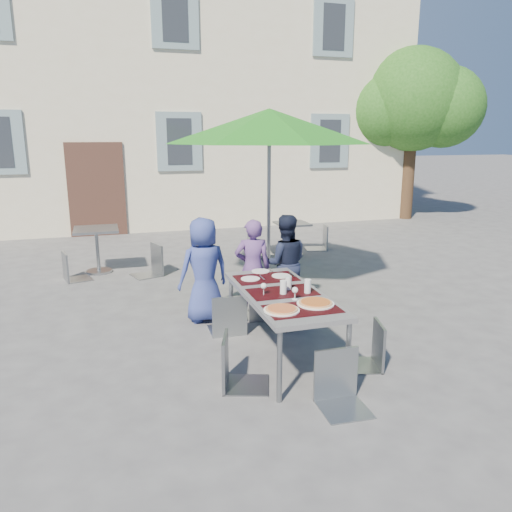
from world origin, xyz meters
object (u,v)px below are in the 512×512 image
object	(u,v)px
chair_2	(296,282)
bg_chair_r_1	(321,223)
dining_table	(282,297)
patio_umbrella	(269,127)
chair_4	(371,319)
chair_1	(262,283)
chair_5	(342,347)
chair_0	(228,290)
bg_chair_l_1	(255,224)
chair_3	(235,331)
child_2	(285,263)
bg_chair_r_0	(150,241)
child_1	(253,268)
cafe_table_0	(97,241)
cafe_table_1	(292,235)
bg_chair_l_0	(70,249)
child_0	(204,270)
pizza_near_right	(316,303)
pizza_near_left	(282,309)

from	to	relation	value
chair_2	bg_chair_r_1	bearing A→B (deg)	61.53
dining_table	patio_umbrella	xyz separation A→B (m)	(0.65, 2.40, 1.78)
chair_4	patio_umbrella	size ratio (longest dim) A/B	0.30
chair_1	chair_5	xyz separation A→B (m)	(0.01, -2.24, 0.05)
chair_0	bg_chair_l_1	distance (m)	4.21
chair_2	chair_3	distance (m)	1.68
child_2	chair_0	distance (m)	1.13
bg_chair_r_0	bg_chair_l_1	world-z (taller)	bg_chair_l_1
child_1	chair_1	bearing A→B (deg)	126.46
chair_0	chair_3	bearing A→B (deg)	-100.80
cafe_table_0	cafe_table_1	xyz separation A→B (m)	(3.72, 0.21, -0.14)
chair_2	chair_4	xyz separation A→B (m)	(0.33, -1.27, -0.06)
dining_table	bg_chair_r_0	world-z (taller)	bg_chair_r_0
chair_3	bg_chair_r_0	distance (m)	4.26
chair_1	bg_chair_l_0	distance (m)	3.63
bg_chair_l_0	chair_5	bearing A→B (deg)	-63.09
child_1	patio_umbrella	size ratio (longest dim) A/B	0.43
bg_chair_l_1	dining_table	bearing A→B (deg)	-103.70
child_1	child_0	bearing A→B (deg)	10.07
child_1	bg_chair_r_1	size ratio (longest dim) A/B	1.35
chair_2	patio_umbrella	xyz separation A→B (m)	(0.18, 1.60, 1.89)
child_0	bg_chair_l_0	distance (m)	3.02
bg_chair_r_0	bg_chair_r_1	distance (m)	3.75
chair_1	chair_5	distance (m)	2.24
child_2	patio_umbrella	xyz separation A→B (m)	(0.10, 0.98, 1.81)
child_1	chair_2	size ratio (longest dim) A/B	1.31
child_1	pizza_near_right	bearing A→B (deg)	105.16
chair_2	cafe_table_0	distance (m)	4.14
child_1	bg_chair_r_1	xyz separation A→B (m)	(2.53, 3.40, -0.09)
cafe_table_1	dining_table	bearing A→B (deg)	-112.53
pizza_near_right	bg_chair_r_1	world-z (taller)	bg_chair_r_1
chair_1	patio_umbrella	size ratio (longest dim) A/B	0.28
pizza_near_left	chair_5	size ratio (longest dim) A/B	0.36
chair_3	cafe_table_1	xyz separation A→B (m)	(2.47, 4.87, -0.15)
bg_chair_r_1	chair_0	bearing A→B (deg)	-127.47
chair_2	chair_1	bearing A→B (deg)	130.13
bg_chair_r_0	bg_chair_l_1	bearing A→B (deg)	23.98
chair_0	chair_4	size ratio (longest dim) A/B	1.05
dining_table	pizza_near_left	bearing A→B (deg)	-110.98
dining_table	bg_chair_l_0	size ratio (longest dim) A/B	2.01
chair_0	chair_3	distance (m)	1.31
patio_umbrella	cafe_table_1	xyz separation A→B (m)	(1.17, 2.01, -2.05)
chair_3	child_2	bearing A→B (deg)	57.62
pizza_near_left	child_2	bearing A→B (deg)	68.77
chair_5	bg_chair_l_0	xyz separation A→B (m)	(-2.48, 4.89, -0.02)
chair_2	chair_3	bearing A→B (deg)	-131.35
pizza_near_left	chair_2	size ratio (longest dim) A/B	0.35
chair_0	child_2	bearing A→B (deg)	32.14
dining_table	pizza_near_left	world-z (taller)	pizza_near_left
pizza_near_left	cafe_table_1	bearing A→B (deg)	67.64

